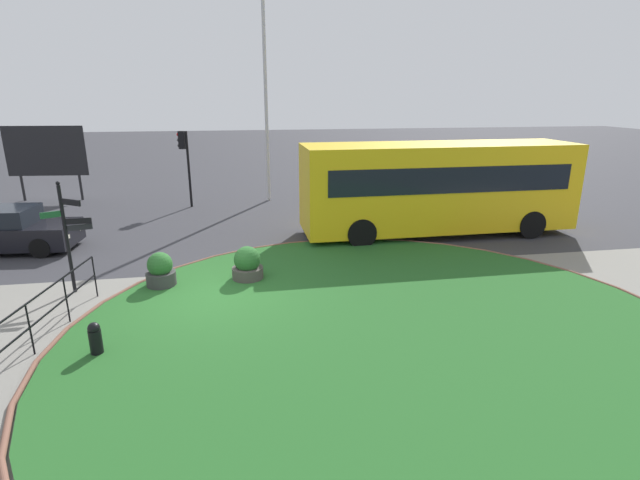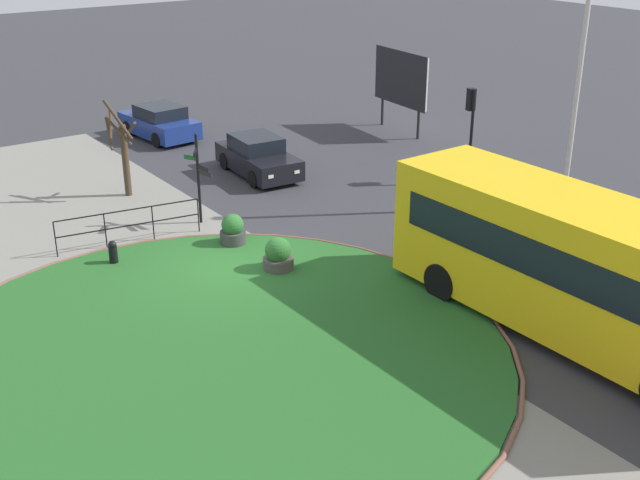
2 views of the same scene
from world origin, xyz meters
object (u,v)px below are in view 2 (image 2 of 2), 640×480
bollard_foreground (113,253)px  billboard_left (401,79)px  car_far_lane (258,157)px  planter_near_signpost (233,232)px  planter_kerbside (278,256)px  lamppost_tall (582,56)px  street_tree_bare (123,150)px  signpost_directional (199,173)px  car_near_lane (159,123)px  bus_yellow (579,267)px  traffic_light_near (471,114)px

bollard_foreground → billboard_left: size_ratio=0.20×
car_far_lane → billboard_left: size_ratio=1.11×
car_far_lane → planter_near_signpost: size_ratio=4.12×
car_far_lane → planter_kerbside: (7.62, -4.02, -0.22)m
lamppost_tall → street_tree_bare: 15.28m
car_far_lane → planter_near_signpost: bearing=-33.0°
signpost_directional → billboard_left: bearing=110.9°
signpost_directional → billboard_left: billboard_left is taller
car_near_lane → planter_near_signpost: size_ratio=4.13×
car_far_lane → planter_kerbside: bearing=-23.0°
lamppost_tall → street_tree_bare: lamppost_tall is taller
bus_yellow → planter_kerbside: size_ratio=9.82×
planter_kerbside → billboard_left: bearing=126.7°
lamppost_tall → planter_near_signpost: size_ratio=9.39×
traffic_light_near → planter_kerbside: bearing=121.4°
bus_yellow → planter_near_signpost: bearing=-158.3°
traffic_light_near → street_tree_bare: (-5.73, -10.72, -0.84)m
signpost_directional → planter_near_signpost: 2.46m
traffic_light_near → billboard_left: bearing=-3.6°
car_near_lane → lamppost_tall: (15.64, 7.36, 4.32)m
bollard_foreground → street_tree_bare: street_tree_bare is taller
traffic_light_near → street_tree_bare: bearing=79.0°
traffic_light_near → lamppost_tall: bearing=-151.0°
bollard_foreground → traffic_light_near: (0.53, 13.32, 2.13)m
car_near_lane → billboard_left: bearing=-125.4°
traffic_light_near → planter_near_signpost: 10.10m
signpost_directional → lamppost_tall: bearing=61.9°
car_near_lane → lamppost_tall: bearing=-160.2°
billboard_left → bus_yellow: bearing=-22.7°
traffic_light_near → street_tree_bare: size_ratio=0.98×
signpost_directional → planter_near_signpost: bearing=-1.6°
signpost_directional → traffic_light_near: (1.93, 9.83, 0.84)m
planter_near_signpost → traffic_light_near: bearing=91.2°
planter_near_signpost → car_near_lane: bearing=164.7°
signpost_directional → street_tree_bare: street_tree_bare is taller
lamppost_tall → street_tree_bare: size_ratio=2.70×
bollard_foreground → street_tree_bare: bearing=153.5°
planter_kerbside → car_far_lane: bearing=152.2°
billboard_left → planter_kerbside: bearing=-48.0°
car_far_lane → bus_yellow: bearing=3.5°
street_tree_bare → bollard_foreground: bearing=-26.5°
bus_yellow → billboard_left: size_ratio=2.65×
lamppost_tall → bus_yellow: bearing=-50.2°
planter_near_signpost → billboard_left: bearing=118.9°
signpost_directional → street_tree_bare: size_ratio=0.84×
signpost_directional → lamppost_tall: 12.49m
bollard_foreground → car_near_lane: 13.21m
lamppost_tall → billboard_left: (-10.40, 1.73, -2.67)m
car_far_lane → traffic_light_near: (5.13, 5.75, 1.84)m
traffic_light_near → billboard_left: size_ratio=0.92×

